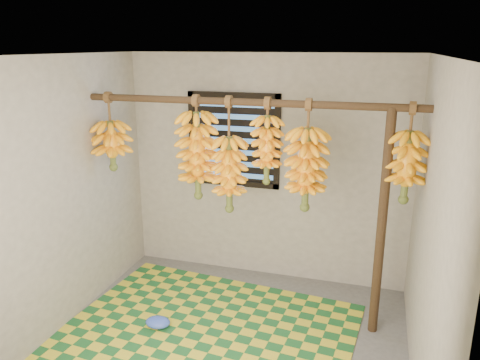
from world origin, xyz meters
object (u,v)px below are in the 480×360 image
(banana_bunch_e, at_px, (306,169))
(banana_bunch_f, at_px, (407,167))
(support_post, at_px, (382,227))
(woven_mat, at_px, (204,335))
(banana_bunch_b, at_px, (197,156))
(plastic_bag, at_px, (158,322))
(banana_bunch_d, at_px, (267,150))
(banana_bunch_c, at_px, (229,174))
(banana_bunch_a, at_px, (112,145))

(banana_bunch_e, height_order, banana_bunch_f, same)
(support_post, distance_m, woven_mat, 1.81)
(banana_bunch_b, bearing_deg, banana_bunch_e, 0.00)
(plastic_bag, xyz_separation_m, banana_bunch_d, (0.86, 0.53, 1.54))
(woven_mat, xyz_separation_m, banana_bunch_d, (0.42, 0.51, 1.59))
(banana_bunch_b, distance_m, banana_bunch_d, 0.66)
(banana_bunch_c, relative_size, banana_bunch_e, 1.09)
(banana_bunch_f, bearing_deg, support_post, 180.00)
(plastic_bag, bearing_deg, banana_bunch_f, 14.62)
(plastic_bag, distance_m, banana_bunch_d, 1.84)
(banana_bunch_a, height_order, banana_bunch_c, same)
(woven_mat, xyz_separation_m, plastic_bag, (-0.44, -0.02, 0.05))
(support_post, distance_m, banana_bunch_c, 1.39)
(banana_bunch_c, distance_m, banana_bunch_e, 0.70)
(banana_bunch_e, xyz_separation_m, banana_bunch_f, (0.80, -0.00, 0.08))
(woven_mat, relative_size, plastic_bag, 10.92)
(plastic_bag, bearing_deg, woven_mat, 2.05)
(woven_mat, bearing_deg, banana_bunch_f, 17.98)
(support_post, xyz_separation_m, banana_bunch_b, (-1.65, 0.00, 0.50))
(woven_mat, height_order, banana_bunch_d, banana_bunch_d)
(woven_mat, bearing_deg, plastic_bag, -177.95)
(woven_mat, bearing_deg, support_post, 19.73)
(banana_bunch_c, bearing_deg, banana_bunch_a, 180.00)
(banana_bunch_b, distance_m, banana_bunch_f, 1.80)
(support_post, distance_m, banana_bunch_a, 2.59)
(banana_bunch_c, bearing_deg, banana_bunch_f, 0.00)
(banana_bunch_b, xyz_separation_m, banana_bunch_e, (1.00, 0.00, -0.05))
(banana_bunch_a, bearing_deg, plastic_bag, -38.36)
(banana_bunch_a, xyz_separation_m, banana_bunch_e, (1.87, 0.00, -0.10))
(plastic_bag, bearing_deg, banana_bunch_c, 45.41)
(support_post, relative_size, woven_mat, 0.79)
(banana_bunch_a, distance_m, banana_bunch_e, 1.88)
(support_post, distance_m, banana_bunch_b, 1.72)
(banana_bunch_b, height_order, banana_bunch_e, same)
(woven_mat, bearing_deg, banana_bunch_a, 155.28)
(banana_bunch_a, relative_size, banana_bunch_e, 0.77)
(support_post, height_order, banana_bunch_d, banana_bunch_d)
(woven_mat, bearing_deg, banana_bunch_e, 33.64)
(plastic_bag, xyz_separation_m, banana_bunch_a, (-0.66, 0.53, 1.49))
(banana_bunch_e, bearing_deg, banana_bunch_b, -180.00)
(banana_bunch_d, bearing_deg, woven_mat, -129.45)
(banana_bunch_c, height_order, banana_bunch_d, same)
(banana_bunch_e, bearing_deg, banana_bunch_a, -180.00)
(support_post, xyz_separation_m, banana_bunch_e, (-0.65, 0.00, 0.45))
(plastic_bag, height_order, banana_bunch_a, banana_bunch_a)
(woven_mat, relative_size, banana_bunch_d, 3.34)
(woven_mat, xyz_separation_m, banana_bunch_b, (-0.23, 0.51, 1.50))
(banana_bunch_a, bearing_deg, banana_bunch_d, 0.00)
(banana_bunch_a, distance_m, banana_bunch_d, 1.53)
(support_post, height_order, banana_bunch_c, banana_bunch_c)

